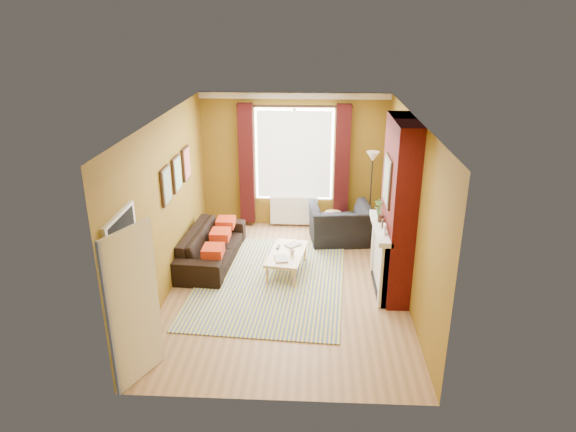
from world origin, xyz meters
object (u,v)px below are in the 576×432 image
object	(u,v)px
sofa	(212,246)
coffee_table	(287,255)
floor_lamp	(372,170)
wicker_stool	(333,222)
armchair	(340,224)

from	to	relation	value
sofa	coffee_table	size ratio (longest dim) A/B	1.74
sofa	coffee_table	world-z (taller)	sofa
sofa	coffee_table	bearing A→B (deg)	-100.82
floor_lamp	sofa	bearing A→B (deg)	-155.05
sofa	wicker_stool	size ratio (longest dim) A/B	4.83
sofa	coffee_table	distance (m)	1.44
sofa	floor_lamp	size ratio (longest dim) A/B	1.21
coffee_table	wicker_stool	bearing A→B (deg)	74.76
coffee_table	floor_lamp	world-z (taller)	floor_lamp
sofa	wicker_stool	distance (m)	2.72
coffee_table	floor_lamp	distance (m)	2.58
sofa	armchair	size ratio (longest dim) A/B	1.80
wicker_stool	floor_lamp	size ratio (longest dim) A/B	0.25
armchair	wicker_stool	distance (m)	0.59
armchair	sofa	bearing A→B (deg)	15.73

